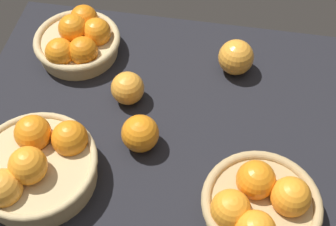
{
  "coord_description": "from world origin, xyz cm",
  "views": [
    {
      "loc": [
        12.96,
        -59.32,
        88.45
      ],
      "look_at": [
        2.39,
        1.84,
        7.0
      ],
      "focal_mm": 51.45,
      "sensor_mm": 36.0,
      "label": 1
    }
  ],
  "objects_px": {
    "basket_far_left": "(78,41)",
    "loose_orange_back_gap": "(128,88)",
    "basket_near_right": "(260,206)",
    "loose_orange_front_gap": "(236,57)",
    "basket_near_left": "(36,165)",
    "loose_orange_side_gap": "(140,133)"
  },
  "relations": [
    {
      "from": "basket_near_left",
      "to": "loose_orange_back_gap",
      "type": "relative_size",
      "value": 3.27
    },
    {
      "from": "basket_far_left",
      "to": "basket_near_left",
      "type": "bearing_deg",
      "value": -86.96
    },
    {
      "from": "basket_near_left",
      "to": "loose_orange_back_gap",
      "type": "bearing_deg",
      "value": 60.53
    },
    {
      "from": "basket_far_left",
      "to": "loose_orange_front_gap",
      "type": "relative_size",
      "value": 2.51
    },
    {
      "from": "basket_near_left",
      "to": "basket_far_left",
      "type": "height_order",
      "value": "basket_near_left"
    },
    {
      "from": "loose_orange_side_gap",
      "to": "loose_orange_front_gap",
      "type": "bearing_deg",
      "value": 54.69
    },
    {
      "from": "basket_near_left",
      "to": "basket_near_right",
      "type": "height_order",
      "value": "basket_near_left"
    },
    {
      "from": "basket_near_left",
      "to": "loose_orange_side_gap",
      "type": "xyz_separation_m",
      "value": [
        0.18,
        0.11,
        -0.01
      ]
    },
    {
      "from": "basket_near_left",
      "to": "basket_near_right",
      "type": "relative_size",
      "value": 1.08
    },
    {
      "from": "basket_near_right",
      "to": "basket_far_left",
      "type": "distance_m",
      "value": 0.58
    },
    {
      "from": "basket_near_right",
      "to": "basket_near_left",
      "type": "bearing_deg",
      "value": 178.69
    },
    {
      "from": "loose_orange_front_gap",
      "to": "basket_near_left",
      "type": "bearing_deg",
      "value": -134.78
    },
    {
      "from": "basket_near_right",
      "to": "loose_orange_front_gap",
      "type": "bearing_deg",
      "value": 101.49
    },
    {
      "from": "loose_orange_front_gap",
      "to": "loose_orange_side_gap",
      "type": "bearing_deg",
      "value": -125.31
    },
    {
      "from": "basket_near_left",
      "to": "loose_orange_back_gap",
      "type": "height_order",
      "value": "basket_near_left"
    },
    {
      "from": "loose_orange_front_gap",
      "to": "loose_orange_back_gap",
      "type": "distance_m",
      "value": 0.26
    },
    {
      "from": "loose_orange_front_gap",
      "to": "loose_orange_side_gap",
      "type": "relative_size",
      "value": 1.05
    },
    {
      "from": "basket_near_left",
      "to": "basket_near_right",
      "type": "distance_m",
      "value": 0.44
    },
    {
      "from": "loose_orange_side_gap",
      "to": "loose_orange_back_gap",
      "type": "bearing_deg",
      "value": 114.43
    },
    {
      "from": "loose_orange_back_gap",
      "to": "loose_orange_side_gap",
      "type": "bearing_deg",
      "value": -65.57
    },
    {
      "from": "basket_near_right",
      "to": "loose_orange_front_gap",
      "type": "xyz_separation_m",
      "value": [
        -0.08,
        0.37,
        -0.0
      ]
    },
    {
      "from": "basket_far_left",
      "to": "loose_orange_back_gap",
      "type": "height_order",
      "value": "basket_far_left"
    }
  ]
}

